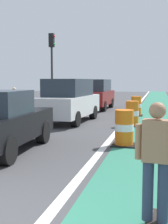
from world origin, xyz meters
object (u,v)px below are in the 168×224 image
object	(u,v)px
pedestrian_crossing	(14,102)
traffic_light_corner	(52,58)
traffic_barrel_mid	(132,114)
skateboarder_on_lane	(156,161)
parked_suv_second	(69,100)
traffic_barrel_front	(124,128)
parked_suv_third	(96,94)
traffic_barrel_back	(136,106)

from	to	relation	value
pedestrian_crossing	traffic_light_corner	bearing A→B (deg)	86.56
traffic_barrel_mid	skateboarder_on_lane	bearing A→B (deg)	-83.30
parked_suv_second	traffic_barrel_front	distance (m)	5.63
parked_suv_third	pedestrian_crossing	bearing A→B (deg)	-118.76
parked_suv_third	traffic_barrel_mid	world-z (taller)	parked_suv_third
traffic_barrel_front	traffic_light_corner	distance (m)	12.38
traffic_barrel_back	pedestrian_crossing	xyz separation A→B (m)	(-6.14, -2.54, 0.33)
skateboarder_on_lane	parked_suv_second	world-z (taller)	parked_suv_second
skateboarder_on_lane	parked_suv_third	world-z (taller)	parked_suv_third
parked_suv_second	pedestrian_crossing	world-z (taller)	parked_suv_second
skateboarder_on_lane	traffic_barrel_mid	xyz separation A→B (m)	(-1.05, 8.97, -0.38)
traffic_barrel_front	traffic_barrel_mid	bearing A→B (deg)	91.35
parked_suv_second	traffic_light_corner	bearing A→B (deg)	116.82
skateboarder_on_lane	parked_suv_second	xyz separation A→B (m)	(-4.10, 9.61, 0.12)
traffic_barrel_back	pedestrian_crossing	bearing A→B (deg)	-157.51
skateboarder_on_lane	traffic_barrel_front	xyz separation A→B (m)	(-0.96, 4.97, -0.38)
parked_suv_third	traffic_barrel_front	distance (m)	11.64
parked_suv_second	pedestrian_crossing	size ratio (longest dim) A/B	2.92
skateboarder_on_lane	traffic_light_corner	distance (m)	17.07
parked_suv_third	pedestrian_crossing	size ratio (longest dim) A/B	2.87
skateboarder_on_lane	traffic_light_corner	xyz separation A→B (m)	(-7.00, 15.35, 2.59)
parked_suv_third	traffic_barrel_mid	distance (m)	7.83
traffic_light_corner	parked_suv_third	bearing A→B (deg)	15.58
skateboarder_on_lane	pedestrian_crossing	bearing A→B (deg)	125.16
parked_suv_third	traffic_light_corner	distance (m)	3.88
traffic_light_corner	pedestrian_crossing	xyz separation A→B (m)	(-0.30, -4.99, -2.64)
skateboarder_on_lane	traffic_barrel_back	distance (m)	12.96
pedestrian_crossing	parked_suv_third	bearing A→B (deg)	61.24
parked_suv_third	traffic_barrel_front	size ratio (longest dim) A/B	4.24
traffic_barrel_front	traffic_barrel_back	distance (m)	7.94
parked_suv_third	pedestrian_crossing	xyz separation A→B (m)	(-3.18, -5.79, -0.17)
parked_suv_third	traffic_barrel_mid	bearing A→B (deg)	-66.89
parked_suv_second	traffic_barrel_mid	world-z (taller)	parked_suv_second
traffic_barrel_mid	parked_suv_second	bearing A→B (deg)	168.04
parked_suv_third	traffic_light_corner	bearing A→B (deg)	-164.42
skateboarder_on_lane	traffic_barrel_back	xyz separation A→B (m)	(-1.16, 12.91, -0.38)
parked_suv_second	traffic_light_corner	size ratio (longest dim) A/B	0.92
parked_suv_third	traffic_light_corner	size ratio (longest dim) A/B	0.91
traffic_barrel_back	traffic_light_corner	size ratio (longest dim) A/B	0.21
parked_suv_third	traffic_barrel_back	distance (m)	4.43
skateboarder_on_lane	parked_suv_second	bearing A→B (deg)	113.09
traffic_light_corner	skateboarder_on_lane	bearing A→B (deg)	-65.49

